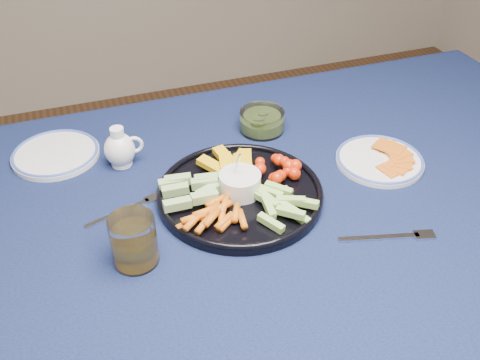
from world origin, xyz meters
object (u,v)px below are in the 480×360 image
object	(u,v)px
dining_table	(278,245)
crudite_platter	(239,191)
pickle_bowl	(262,122)
side_plate_extra	(56,154)
cheese_plate	(380,159)
creamer_pitcher	(120,149)
juice_tumbler	(134,243)

from	to	relation	value
dining_table	crudite_platter	distance (m)	0.14
pickle_bowl	side_plate_extra	xyz separation A→B (m)	(-0.48, 0.05, -0.01)
cheese_plate	side_plate_extra	distance (m)	0.72
crudite_platter	pickle_bowl	size ratio (longest dim) A/B	3.12
side_plate_extra	creamer_pitcher	bearing A→B (deg)	-30.11
crudite_platter	side_plate_extra	bearing A→B (deg)	140.55
dining_table	cheese_plate	xyz separation A→B (m)	(0.27, 0.08, 0.10)
crudite_platter	cheese_plate	bearing A→B (deg)	2.19
creamer_pitcher	side_plate_extra	size ratio (longest dim) A/B	0.48
cheese_plate	side_plate_extra	world-z (taller)	cheese_plate
pickle_bowl	cheese_plate	distance (m)	0.29
cheese_plate	side_plate_extra	bearing A→B (deg)	158.50
crudite_platter	creamer_pitcher	size ratio (longest dim) A/B	3.61
dining_table	creamer_pitcher	distance (m)	0.40
cheese_plate	juice_tumbler	distance (m)	0.58
creamer_pitcher	cheese_plate	distance (m)	0.57
juice_tumbler	creamer_pitcher	bearing A→B (deg)	85.00
crudite_platter	creamer_pitcher	world-z (taller)	crudite_platter
creamer_pitcher	side_plate_extra	xyz separation A→B (m)	(-0.14, 0.08, -0.03)
dining_table	pickle_bowl	size ratio (longest dim) A/B	15.48
crudite_platter	juice_tumbler	xyz separation A→B (m)	(-0.23, -0.10, 0.02)
creamer_pitcher	cheese_plate	world-z (taller)	creamer_pitcher
dining_table	crudite_platter	xyz separation A→B (m)	(-0.06, 0.07, 0.11)
dining_table	pickle_bowl	bearing A→B (deg)	75.18
pickle_bowl	crudite_platter	bearing A→B (deg)	-121.50
pickle_bowl	cheese_plate	bearing A→B (deg)	-47.89
crudite_platter	dining_table	bearing A→B (deg)	-48.53
dining_table	side_plate_extra	xyz separation A→B (m)	(-0.40, 0.35, 0.10)
side_plate_extra	cheese_plate	bearing A→B (deg)	-21.50
dining_table	pickle_bowl	world-z (taller)	pickle_bowl
creamer_pitcher	dining_table	bearing A→B (deg)	-45.57
pickle_bowl	creamer_pitcher	bearing A→B (deg)	-175.08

